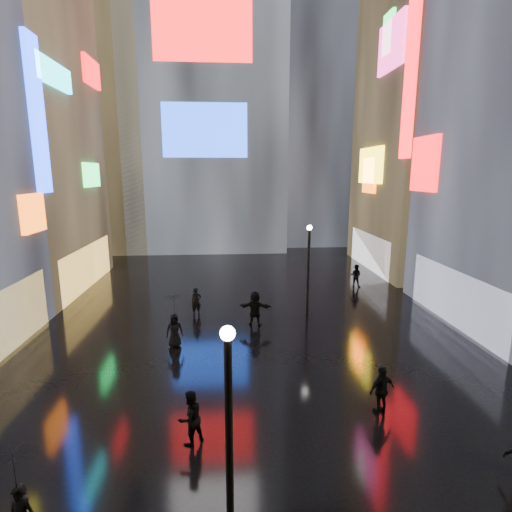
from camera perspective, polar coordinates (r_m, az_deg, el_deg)
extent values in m
plane|color=black|center=(24.03, -1.42, -7.81)|extent=(140.00, 140.00, 0.00)
cube|color=#EF550B|center=(23.18, -29.27, 5.36)|extent=(0.25, 2.24, 1.94)
cube|color=#1339EF|center=(24.81, -28.79, 17.21)|extent=(0.25, 1.40, 8.00)
cube|color=#FFC659|center=(31.01, -22.98, -1.37)|extent=(0.20, 10.00, 3.00)
cube|color=#17D749|center=(31.96, -22.44, 10.66)|extent=(0.25, 3.00, 1.71)
cube|color=#17C9E3|center=(27.61, -27.00, 22.18)|extent=(0.25, 4.84, 1.37)
cube|color=red|center=(34.53, -22.45, 23.08)|extent=(0.25, 3.32, 1.94)
cube|color=white|center=(24.00, 26.60, -5.35)|extent=(0.20, 9.00, 3.00)
cube|color=red|center=(26.57, 22.98, 12.01)|extent=(0.25, 2.99, 3.26)
cube|color=red|center=(29.76, 21.19, 22.56)|extent=(0.25, 1.40, 10.00)
cube|color=black|center=(37.29, 24.66, 19.94)|extent=(10.00, 12.00, 28.00)
cube|color=white|center=(35.42, 15.96, 0.66)|extent=(0.20, 9.00, 3.00)
cube|color=yellow|center=(35.03, 16.05, 12.33)|extent=(0.25, 4.92, 2.91)
cube|color=#EF2F8D|center=(33.61, 18.79, 26.67)|extent=(0.25, 4.36, 3.46)
cube|color=#EF550B|center=(35.14, 15.91, 11.00)|extent=(0.25, 2.63, 2.87)
cube|color=#17D749|center=(34.48, 18.41, 27.89)|extent=(0.25, 1.69, 2.90)
cube|color=black|center=(48.41, -7.15, 27.21)|extent=(16.00, 14.00, 42.00)
cube|color=#FF1414|center=(41.62, -7.69, 29.81)|extent=(9.00, 0.20, 6.00)
cube|color=#194CFF|center=(39.75, -7.32, 17.39)|extent=(8.00, 0.20, 5.00)
cube|color=black|center=(50.44, 7.93, 21.89)|extent=(12.00, 12.00, 34.00)
cube|color=black|center=(46.71, -21.25, 17.10)|extent=(10.00, 10.00, 26.00)
cylinder|color=black|center=(9.08, -3.83, -25.97)|extent=(0.16, 0.16, 5.00)
sphere|color=white|center=(7.79, -4.09, -10.96)|extent=(0.30, 0.30, 0.30)
cylinder|color=black|center=(23.06, 7.48, -2.26)|extent=(0.16, 0.16, 5.00)
sphere|color=white|center=(22.59, 7.65, 4.03)|extent=(0.30, 0.30, 0.30)
imported|color=black|center=(13.08, -9.38, -21.82)|extent=(1.05, 1.02, 1.70)
imported|color=black|center=(14.89, 17.54, -17.77)|extent=(1.07, 0.71, 1.70)
imported|color=black|center=(19.39, -11.57, -10.41)|extent=(0.90, 0.71, 1.63)
imported|color=black|center=(21.49, -0.13, -7.53)|extent=(1.83, 0.88, 1.90)
imported|color=black|center=(23.33, -8.52, -6.46)|extent=(0.68, 0.54, 1.61)
imported|color=black|center=(29.61, 14.05, -2.73)|extent=(1.00, 0.93, 1.63)
imported|color=black|center=(10.55, -31.22, -24.57)|extent=(1.05, 1.07, 0.87)
imported|color=black|center=(18.94, -11.73, -6.78)|extent=(1.40, 1.39, 0.96)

